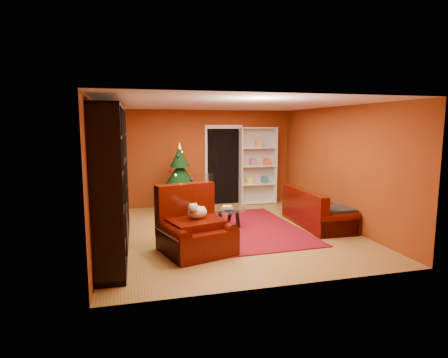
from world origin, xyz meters
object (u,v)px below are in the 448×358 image
object	(u,v)px
armchair	(196,226)
white_bookshelf	(258,166)
gift_box_red	(172,204)
rug	(232,229)
coffee_table	(229,218)
gift_box_green	(169,207)
christmas_tree	(180,179)
dog	(197,212)
media_unit	(111,180)
sofa	(318,207)
acrylic_chair	(202,198)

from	to	relation	value
armchair	white_bookshelf	bearing A→B (deg)	40.11
gift_box_red	white_bookshelf	world-z (taller)	white_bookshelf
rug	coffee_table	distance (m)	0.26
gift_box_red	white_bookshelf	xyz separation A→B (m)	(2.42, -0.00, 0.97)
gift_box_green	gift_box_red	distance (m)	0.42
gift_box_red	white_bookshelf	size ratio (longest dim) A/B	0.09
armchair	christmas_tree	bearing A→B (deg)	70.75
rug	dog	distance (m)	1.66
media_unit	gift_box_red	distance (m)	3.65
white_bookshelf	media_unit	bearing A→B (deg)	-138.42
rug	armchair	size ratio (longest dim) A/B	2.74
gift_box_green	coffee_table	bearing A→B (deg)	-59.79
coffee_table	gift_box_green	bearing A→B (deg)	120.21
rug	dog	bearing A→B (deg)	-129.15
gift_box_green	sofa	xyz separation A→B (m)	(3.01, -2.18, 0.29)
christmas_tree	acrylic_chair	bearing A→B (deg)	-54.00
sofa	acrylic_chair	xyz separation A→B (m)	(-2.30, 1.38, 0.05)
rug	sofa	distance (m)	1.97
armchair	coffee_table	xyz separation A→B (m)	(0.98, 1.40, -0.26)
media_unit	gift_box_red	bearing A→B (deg)	67.36
christmas_tree	rug	bearing A→B (deg)	-65.84
sofa	acrylic_chair	size ratio (longest dim) A/B	2.06
sofa	gift_box_red	bearing A→B (deg)	49.20
gift_box_red	media_unit	bearing A→B (deg)	-113.94
dog	acrylic_chair	world-z (taller)	acrylic_chair
christmas_tree	dog	world-z (taller)	christmas_tree
gift_box_green	white_bookshelf	distance (m)	2.74
media_unit	armchair	xyz separation A→B (m)	(1.39, -0.50, -0.78)
media_unit	white_bookshelf	xyz separation A→B (m)	(3.82, 3.16, -0.18)
rug	white_bookshelf	bearing A→B (deg)	59.24
gift_box_red	coffee_table	bearing A→B (deg)	-66.97
white_bookshelf	acrylic_chair	world-z (taller)	white_bookshelf
christmas_tree	dog	size ratio (longest dim) A/B	4.45
coffee_table	rug	bearing A→B (deg)	-87.79
armchair	coffee_table	bearing A→B (deg)	38.79
christmas_tree	sofa	bearing A→B (deg)	-35.96
rug	gift_box_red	distance (m)	2.62
white_bookshelf	armchair	xyz separation A→B (m)	(-2.44, -3.67, -0.60)
rug	christmas_tree	bearing A→B (deg)	114.16
rug	christmas_tree	world-z (taller)	christmas_tree
sofa	gift_box_green	bearing A→B (deg)	55.08
media_unit	coffee_table	distance (m)	2.74
media_unit	armchair	bearing A→B (deg)	-18.58
dog	christmas_tree	bearing A→B (deg)	71.33
gift_box_green	acrylic_chair	size ratio (longest dim) A/B	0.27
rug	coffee_table	world-z (taller)	coffee_table
armchair	dog	distance (m)	0.24
rug	acrylic_chair	distance (m)	1.37
dog	armchair	bearing A→B (deg)	-135.00
gift_box_green	gift_box_red	world-z (taller)	gift_box_green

